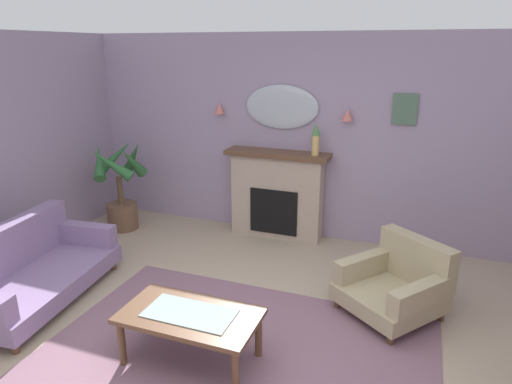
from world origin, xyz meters
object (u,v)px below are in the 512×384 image
Objects in this scene: framed_picture at (405,109)px; floral_couch at (29,270)px; mantel_vase_right at (316,138)px; wall_sconce_left at (219,108)px; armchair_beside_couch at (397,283)px; wall_mirror at (282,107)px; potted_plant_corner_palm at (120,187)px; fireplace at (277,195)px; wall_sconce_right at (348,115)px; coffee_table at (190,320)px.

floral_couch is (-3.31, -2.57, -1.43)m from framed_picture.
wall_sconce_left is at bearing 174.92° from mantel_vase_right.
wall_sconce_left is 3.20m from armchair_beside_couch.
wall_sconce_left is (-0.85, -0.05, -0.05)m from wall_mirror.
armchair_beside_couch is 0.90× the size of potted_plant_corner_palm.
potted_plant_corner_palm is at bearing 98.49° from floral_couch.
fireplace is 1.38m from wall_sconce_right.
wall_sconce_right is at bearing -3.37° from wall_mirror.
floral_couch reaches higher than coffee_table.
potted_plant_corner_palm is at bearing 167.37° from armchair_beside_couch.
wall_mirror is at bearing -179.62° from framed_picture.
wall_mirror reaches higher than armchair_beside_couch.
mantel_vase_right is 3.49m from floral_couch.
potted_plant_corner_palm is (-2.25, 2.18, 0.22)m from coffee_table.
coffee_table is at bearing -86.54° from fireplace.
floral_couch is at bearing -126.71° from fireplace.
potted_plant_corner_palm is at bearing -169.13° from mantel_vase_right.
wall_mirror reaches higher than coffee_table.
wall_mirror is at bearing 54.84° from floral_couch.
potted_plant_corner_palm is (-2.09, -0.53, 0.04)m from fireplace.
coffee_table is at bearing -8.05° from floral_couch.
armchair_beside_couch is at bearing -84.18° from framed_picture.
wall_sconce_right is at bearing 18.92° from mantel_vase_right.
fireplace is 1.08× the size of potted_plant_corner_palm.
mantel_vase_right is 0.43× the size of wall_mirror.
armchair_beside_couch is at bearing 41.87° from coffee_table.
wall_sconce_right is 0.66m from framed_picture.
wall_mirror is 3.43m from floral_couch.
framed_picture reaches higher than potted_plant_corner_palm.
framed_picture reaches higher than fireplace.
floral_couch is (-2.31, -2.39, -1.05)m from mantel_vase_right.
wall_sconce_right is 3.15m from coffee_table.
framed_picture reaches higher than armchair_beside_couch.
wall_sconce_right is at bearing 11.86° from potted_plant_corner_palm.
fireplace is at bearing 53.29° from floral_couch.
floral_couch is (-1.97, 0.28, -0.06)m from coffee_table.
armchair_beside_couch is (3.46, 1.06, -0.01)m from floral_couch.
framed_picture is at bearing 5.27° from wall_sconce_right.
potted_plant_corner_palm is at bearing 136.00° from coffee_table.
coffee_table is (0.16, -2.70, -0.19)m from fireplace.
armchair_beside_couch is 3.85m from potted_plant_corner_palm.
mantel_vase_right is 1.39m from wall_sconce_left.
potted_plant_corner_palm is (-1.24, -0.62, -1.05)m from wall_sconce_left.
framed_picture is at bearing 64.89° from coffee_table.
fireplace is 2.71m from coffee_table.
mantel_vase_right is at bearing 82.82° from coffee_table.
fireplace is at bearing -174.23° from framed_picture.
wall_sconce_right reaches higher than coffee_table.
wall_mirror reaches higher than potted_plant_corner_palm.
wall_sconce_left is 0.11× the size of potted_plant_corner_palm.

